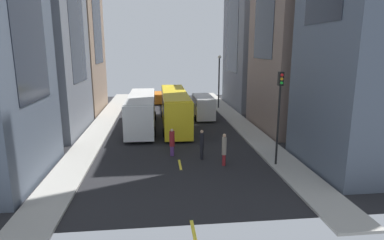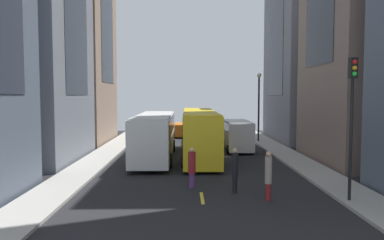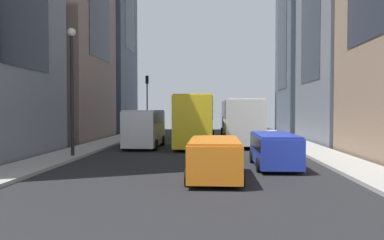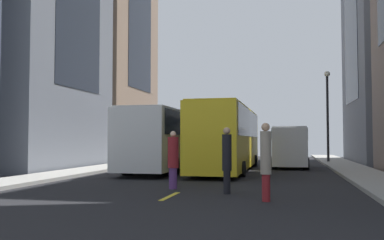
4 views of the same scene
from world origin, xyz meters
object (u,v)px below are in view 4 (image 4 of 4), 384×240
object	(u,v)px
car_blue_0	(200,150)
pedestrian_crossing_near	(173,159)
city_bus_white	(169,136)
pedestrian_waiting_curb	(266,159)
streetcar_yellow	(229,134)
pedestrian_crossing_mid	(227,158)
delivery_van_white	(289,144)
car_orange_1	(235,149)

from	to	relation	value
car_blue_0	pedestrian_crossing_near	world-z (taller)	pedestrian_crossing_near
pedestrian_crossing_near	car_blue_0	bearing A→B (deg)	-1.28
city_bus_white	pedestrian_waiting_curb	world-z (taller)	city_bus_white
streetcar_yellow	pedestrian_crossing_near	size ratio (longest dim) A/B	6.19
pedestrian_crossing_mid	pedestrian_crossing_near	size ratio (longest dim) A/B	1.05
streetcar_yellow	pedestrian_waiting_curb	size ratio (longest dim) A/B	5.71
delivery_van_white	pedestrian_crossing_mid	size ratio (longest dim) A/B	2.40
car_blue_0	pedestrian_waiting_curb	world-z (taller)	pedestrian_waiting_curb
pedestrian_waiting_curb	pedestrian_crossing_near	size ratio (longest dim) A/B	1.08
streetcar_yellow	car_blue_0	xyz separation A→B (m)	(-4.05, 11.40, -1.22)
city_bus_white	car_blue_0	xyz separation A→B (m)	(-0.69, 12.05, -1.10)
delivery_van_white	car_orange_1	world-z (taller)	delivery_van_white
streetcar_yellow	car_orange_1	size ratio (longest dim) A/B	3.13
car_orange_1	pedestrian_crossing_near	size ratio (longest dim) A/B	1.98
car_blue_0	pedestrian_waiting_curb	xyz separation A→B (m)	(6.75, -23.23, 0.31)
pedestrian_crossing_near	streetcar_yellow	bearing A→B (deg)	-14.85
car_orange_1	pedestrian_crossing_mid	world-z (taller)	pedestrian_crossing_mid
streetcar_yellow	pedestrian_crossing_near	xyz separation A→B (m)	(-0.75, -9.40, -1.03)
pedestrian_crossing_near	delivery_van_white	bearing A→B (deg)	-28.37
pedestrian_waiting_curb	pedestrian_crossing_near	distance (m)	4.22
pedestrian_crossing_near	pedestrian_crossing_mid	bearing A→B (deg)	-125.29
streetcar_yellow	delivery_van_white	xyz separation A→B (m)	(3.44, 3.44, -0.61)
car_blue_0	pedestrian_crossing_near	bearing A→B (deg)	-80.97
delivery_van_white	car_blue_0	distance (m)	10.95
streetcar_yellow	delivery_van_white	world-z (taller)	streetcar_yellow
car_orange_1	city_bus_white	bearing A→B (deg)	-97.75
streetcar_yellow	pedestrian_crossing_near	bearing A→B (deg)	-94.54
delivery_van_white	pedestrian_waiting_curb	bearing A→B (deg)	-92.78
streetcar_yellow	pedestrian_waiting_curb	distance (m)	12.16
pedestrian_waiting_curb	pedestrian_crossing_mid	distance (m)	1.97
city_bus_white	pedestrian_crossing_mid	world-z (taller)	city_bus_white
city_bus_white	car_orange_1	size ratio (longest dim) A/B	2.79
delivery_van_white	car_orange_1	bearing A→B (deg)	113.63
city_bus_white	car_orange_1	bearing A→B (deg)	82.25
city_bus_white	pedestrian_crossing_near	distance (m)	9.18
streetcar_yellow	pedestrian_crossing_near	world-z (taller)	streetcar_yellow
city_bus_white	delivery_van_white	size ratio (longest dim) A/B	2.19
car_orange_1	pedestrian_waiting_curb	distance (m)	26.47
delivery_van_white	pedestrian_crossing_near	world-z (taller)	delivery_van_white
pedestrian_crossing_mid	pedestrian_crossing_near	bearing A→B (deg)	41.10
city_bus_white	pedestrian_crossing_near	size ratio (longest dim) A/B	5.51
car_orange_1	pedestrian_waiting_curb	world-z (taller)	pedestrian_waiting_curb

